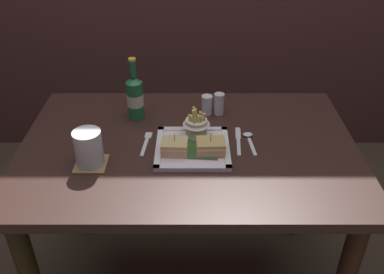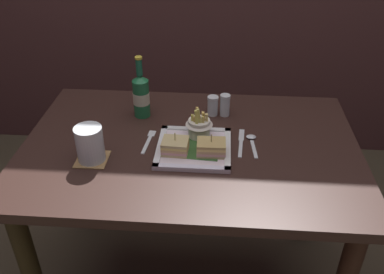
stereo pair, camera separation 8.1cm
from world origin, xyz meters
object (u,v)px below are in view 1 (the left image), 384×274
object	(u,v)px
dining_table	(190,170)
beer_bottle	(137,97)
fork	(148,142)
sandwich_half_right	(212,147)
water_glass	(91,150)
fries_cup	(198,125)
sandwich_half_left	(176,147)
knife	(240,140)
spoon	(251,138)
pepper_shaker	(221,105)
salt_shaker	(209,106)
square_plate	(194,148)

from	to	relation	value
dining_table	beer_bottle	distance (m)	0.33
fork	sandwich_half_right	bearing A→B (deg)	-18.76
water_glass	fries_cup	bearing A→B (deg)	24.40
sandwich_half_left	knife	distance (m)	0.24
knife	spoon	xyz separation A→B (m)	(0.04, 0.01, 0.00)
fork	pepper_shaker	size ratio (longest dim) A/B	1.71
dining_table	fries_cup	bearing A→B (deg)	54.27
sandwich_half_left	fries_cup	distance (m)	0.13
water_glass	spoon	bearing A→B (deg)	15.80
spoon	sandwich_half_right	bearing A→B (deg)	-145.03
dining_table	knife	distance (m)	0.21
dining_table	knife	bearing A→B (deg)	8.57
water_glass	knife	world-z (taller)	water_glass
pepper_shaker	spoon	bearing A→B (deg)	-61.46
water_glass	salt_shaker	size ratio (longest dim) A/B	1.54
water_glass	pepper_shaker	world-z (taller)	water_glass
beer_bottle	water_glass	world-z (taller)	beer_bottle
fries_cup	water_glass	world-z (taller)	fries_cup
sandwich_half_right	spoon	world-z (taller)	sandwich_half_right
sandwich_half_left	pepper_shaker	size ratio (longest dim) A/B	1.04
sandwich_half_left	salt_shaker	world-z (taller)	sandwich_half_left
dining_table	knife	size ratio (longest dim) A/B	6.60
fries_cup	spoon	world-z (taller)	fries_cup
fork	dining_table	bearing A→B (deg)	-4.14
sandwich_half_right	sandwich_half_left	bearing A→B (deg)	180.00
sandwich_half_left	pepper_shaker	world-z (taller)	pepper_shaker
spoon	square_plate	bearing A→B (deg)	-161.16
fork	salt_shaker	world-z (taller)	salt_shaker
dining_table	sandwich_half_left	size ratio (longest dim) A/B	13.12
beer_bottle	spoon	distance (m)	0.44
fork	water_glass	bearing A→B (deg)	-142.69
fork	salt_shaker	distance (m)	0.29
dining_table	sandwich_half_left	distance (m)	0.16
spoon	salt_shaker	world-z (taller)	salt_shaker
square_plate	spoon	xyz separation A→B (m)	(0.20, 0.07, -0.00)
square_plate	fork	size ratio (longest dim) A/B	1.69
salt_shaker	sandwich_half_right	bearing A→B (deg)	-89.12
sandwich_half_left	water_glass	bearing A→B (deg)	-169.16
sandwich_half_left	knife	world-z (taller)	sandwich_half_left
sandwich_half_right	water_glass	xyz separation A→B (m)	(-0.38, -0.05, 0.02)
sandwich_half_left	fries_cup	size ratio (longest dim) A/B	0.76
spoon	pepper_shaker	bearing A→B (deg)	118.54
fork	knife	size ratio (longest dim) A/B	0.83
beer_bottle	water_glass	xyz separation A→B (m)	(-0.11, -0.30, -0.03)
sandwich_half_left	beer_bottle	size ratio (longest dim) A/B	0.37
spoon	sandwich_half_left	bearing A→B (deg)	-159.30
fries_cup	beer_bottle	distance (m)	0.27
square_plate	spoon	size ratio (longest dim) A/B	1.80
sandwich_half_right	pepper_shaker	world-z (taller)	pepper_shaker
dining_table	spoon	world-z (taller)	spoon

